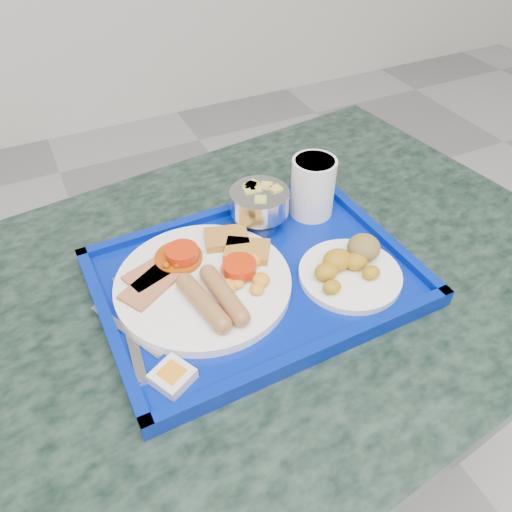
{
  "coord_description": "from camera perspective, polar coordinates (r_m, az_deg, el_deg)",
  "views": [
    {
      "loc": [
        -0.04,
        0.57,
        1.22
      ],
      "look_at": [
        0.19,
        1.05,
        0.74
      ],
      "focal_mm": 35.0,
      "sensor_mm": 36.0,
      "label": 1
    }
  ],
  "objects": [
    {
      "name": "jam_packet",
      "position": [
        0.63,
        -9.52,
        -13.39
      ],
      "size": [
        0.06,
        0.06,
        0.02
      ],
      "rotation": [
        0.0,
        0.0,
        0.48
      ],
      "color": "white",
      "rests_on": "tray"
    },
    {
      "name": "spoon",
      "position": [
        0.74,
        -13.82,
        -4.27
      ],
      "size": [
        0.09,
        0.17,
        0.01
      ],
      "rotation": [
        0.0,
        0.0,
        0.44
      ],
      "color": "silver",
      "rests_on": "tray"
    },
    {
      "name": "knife",
      "position": [
        0.7,
        -14.36,
        -7.64
      ],
      "size": [
        0.03,
        0.19,
        0.0
      ],
      "primitive_type": "cube",
      "rotation": [
        0.0,
        0.0,
        -0.09
      ],
      "color": "silver",
      "rests_on": "tray"
    },
    {
      "name": "bread_plate",
      "position": [
        0.75,
        10.76,
        -1.21
      ],
      "size": [
        0.15,
        0.15,
        0.05
      ],
      "rotation": [
        0.0,
        0.0,
        -0.05
      ],
      "color": "white",
      "rests_on": "tray"
    },
    {
      "name": "tray",
      "position": [
        0.75,
        0.0,
        -2.6
      ],
      "size": [
        0.47,
        0.35,
        0.03
      ],
      "rotation": [
        0.0,
        0.0,
        0.02
      ],
      "color": "#031A8F",
      "rests_on": "table"
    },
    {
      "name": "table",
      "position": [
        0.89,
        -1.02,
        -10.84
      ],
      "size": [
        1.17,
        0.86,
        0.68
      ],
      "rotation": [
        0.0,
        0.0,
        0.13
      ],
      "color": "gray",
      "rests_on": "floor"
    },
    {
      "name": "juice_cup",
      "position": [
        0.84,
        6.51,
        8.03
      ],
      "size": [
        0.07,
        0.07,
        0.1
      ],
      "color": "white",
      "rests_on": "tray"
    },
    {
      "name": "main_plate",
      "position": [
        0.73,
        -5.69,
        -2.61
      ],
      "size": [
        0.26,
        0.26,
        0.04
      ],
      "rotation": [
        0.0,
        0.0,
        0.03
      ],
      "color": "white",
      "rests_on": "tray"
    },
    {
      "name": "fruit_bowl",
      "position": [
        0.82,
        0.38,
        6.2
      ],
      "size": [
        0.1,
        0.1,
        0.07
      ],
      "color": "silver",
      "rests_on": "tray"
    }
  ]
}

